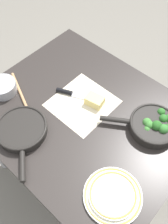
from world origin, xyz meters
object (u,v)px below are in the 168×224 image
(grater_knife, at_px, (73,94))
(cheese_block, at_px, (95,101))
(skillet_broccoli, at_px, (154,125))
(skillet_eggs, at_px, (22,130))
(wooden_spoon, at_px, (26,107))
(dinner_plate_stack, at_px, (113,195))
(prep_bowl_steel, at_px, (3,87))

(grater_knife, relative_size, cheese_block, 2.43)
(skillet_broccoli, relative_size, skillet_eggs, 1.02)
(wooden_spoon, bearing_deg, grater_knife, 84.26)
(skillet_broccoli, xyz_separation_m, cheese_block, (0.30, 0.07, -0.01))
(grater_knife, xyz_separation_m, cheese_block, (-0.12, -0.04, 0.02))
(wooden_spoon, bearing_deg, dinner_plate_stack, 17.30)
(skillet_eggs, xyz_separation_m, dinner_plate_stack, (-0.50, -0.05, -0.01))
(prep_bowl_steel, bearing_deg, dinner_plate_stack, 176.95)
(wooden_spoon, relative_size, cheese_block, 3.94)
(wooden_spoon, xyz_separation_m, cheese_block, (-0.23, -0.25, 0.02))
(skillet_eggs, bearing_deg, prep_bowl_steel, -160.73)
(dinner_plate_stack, xyz_separation_m, prep_bowl_steel, (0.77, -0.04, 0.02))
(skillet_eggs, distance_m, prep_bowl_steel, 0.28)
(skillet_eggs, bearing_deg, grater_knife, 125.54)
(wooden_spoon, distance_m, cheese_block, 0.34)
(grater_knife, bearing_deg, cheese_block, -8.42)
(skillet_broccoli, distance_m, grater_knife, 0.44)
(wooden_spoon, height_order, cheese_block, cheese_block)
(grater_knife, bearing_deg, skillet_eggs, -118.09)
(skillet_broccoli, bearing_deg, grater_knife, -19.25)
(dinner_plate_stack, distance_m, prep_bowl_steel, 0.77)
(skillet_eggs, xyz_separation_m, prep_bowl_steel, (0.27, -0.09, 0.01))
(cheese_block, height_order, prep_bowl_steel, prep_bowl_steel)
(grater_knife, distance_m, cheese_block, 0.13)
(cheese_block, distance_m, prep_bowl_steel, 0.48)
(dinner_plate_stack, bearing_deg, prep_bowl_steel, -3.05)
(grater_knife, height_order, dinner_plate_stack, dinner_plate_stack)
(skillet_broccoli, height_order, skillet_eggs, skillet_broccoli)
(prep_bowl_steel, bearing_deg, skillet_broccoli, -154.69)
(skillet_broccoli, height_order, cheese_block, skillet_broccoli)
(dinner_plate_stack, bearing_deg, cheese_block, -39.88)
(grater_knife, relative_size, prep_bowl_steel, 1.68)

